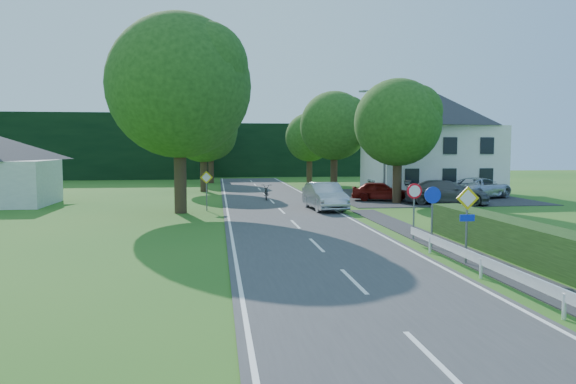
{
  "coord_description": "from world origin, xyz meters",
  "views": [
    {
      "loc": [
        -3.85,
        -9.45,
        3.86
      ],
      "look_at": [
        -0.38,
        17.93,
        1.67
      ],
      "focal_mm": 35.0,
      "sensor_mm": 36.0,
      "label": 1
    }
  ],
  "objects": [
    {
      "name": "parked_car_silver_a",
      "position": [
        11.13,
        36.01,
        0.82
      ],
      "size": [
        4.75,
        1.71,
        1.56
      ],
      "primitive_type": "imported",
      "rotation": [
        0.0,
        0.0,
        1.56
      ],
      "color": "#9D9DA1",
      "rests_on": "parking_pad"
    },
    {
      "name": "treeline_right",
      "position": [
        8.0,
        66.0,
        3.5
      ],
      "size": [
        30.0,
        5.0,
        7.0
      ],
      "primitive_type": "cube",
      "color": "black",
      "rests_on": "ground"
    },
    {
      "name": "parked_car_grey",
      "position": [
        11.53,
        26.67,
        0.85
      ],
      "size": [
        5.99,
        4.22,
        1.61
      ],
      "primitive_type": "imported",
      "rotation": [
        0.0,
        0.0,
        1.17
      ],
      "color": "#4F5054",
      "rests_on": "parking_pad"
    },
    {
      "name": "sign_roundabout",
      "position": [
        4.3,
        10.98,
        1.67
      ],
      "size": [
        0.64,
        0.08,
        2.37
      ],
      "color": "slate",
      "rests_on": "ground"
    },
    {
      "name": "line_centre",
      "position": [
        0.0,
        20.0,
        0.04
      ],
      "size": [
        0.12,
        80.0,
        0.01
      ],
      "primitive_type": null,
      "color": "white",
      "rests_on": "road"
    },
    {
      "name": "sign_priority_right",
      "position": [
        4.3,
        7.98,
        1.8
      ],
      "size": [
        0.78,
        0.09,
        2.59
      ],
      "color": "slate",
      "rests_on": "ground"
    },
    {
      "name": "moving_car",
      "position": [
        2.7,
        24.3,
        0.87
      ],
      "size": [
        2.12,
        5.17,
        1.67
      ],
      "primitive_type": "imported",
      "rotation": [
        0.0,
        0.0,
        0.07
      ],
      "color": "#BBBABF",
      "rests_on": "road"
    },
    {
      "name": "treeline_left",
      "position": [
        -28.0,
        62.0,
        4.0
      ],
      "size": [
        44.0,
        6.0,
        8.0
      ],
      "primitive_type": "cube",
      "color": "black",
      "rests_on": "ground"
    },
    {
      "name": "sign_priority_left",
      "position": [
        -4.5,
        24.98,
        1.72
      ],
      "size": [
        0.78,
        0.09,
        2.44
      ],
      "color": "slate",
      "rests_on": "ground"
    },
    {
      "name": "streetlight",
      "position": [
        8.06,
        30.0,
        4.46
      ],
      "size": [
        2.03,
        0.18,
        8.0
      ],
      "color": "slate",
      "rests_on": "ground"
    },
    {
      "name": "parasol",
      "position": [
        12.26,
        35.0,
        1.08
      ],
      "size": [
        2.66,
        2.7,
        2.08
      ],
      "primitive_type": "imported",
      "rotation": [
        0.0,
        0.0,
        -0.19
      ],
      "color": "red",
      "rests_on": "parking_pad"
    },
    {
      "name": "tree_left_far",
      "position": [
        -5.0,
        40.0,
        4.29
      ],
      "size": [
        7.0,
        7.0,
        8.58
      ],
      "primitive_type": null,
      "color": "#1E4314",
      "rests_on": "ground"
    },
    {
      "name": "tree_main",
      "position": [
        -6.0,
        24.0,
        5.82
      ],
      "size": [
        9.4,
        9.4,
        11.64
      ],
      "primitive_type": null,
      "color": "#1E4314",
      "rests_on": "ground"
    },
    {
      "name": "house_white",
      "position": [
        14.0,
        36.0,
        4.41
      ],
      "size": [
        10.6,
        8.4,
        8.6
      ],
      "color": "white",
      "rests_on": "ground"
    },
    {
      "name": "parked_car_red",
      "position": [
        7.8,
        29.68,
        0.74
      ],
      "size": [
        4.39,
        2.7,
        1.39
      ],
      "primitive_type": "imported",
      "rotation": [
        0.0,
        0.0,
        1.29
      ],
      "color": "#680F0B",
      "rests_on": "parking_pad"
    },
    {
      "name": "tree_left_back",
      "position": [
        -4.5,
        52.0,
        4.04
      ],
      "size": [
        6.6,
        6.6,
        8.07
      ],
      "primitive_type": null,
      "color": "#1E4314",
      "rests_on": "ground"
    },
    {
      "name": "line_edge_left",
      "position": [
        -3.25,
        20.0,
        0.04
      ],
      "size": [
        0.12,
        80.0,
        0.01
      ],
      "primitive_type": "cube",
      "color": "white",
      "rests_on": "road"
    },
    {
      "name": "parked_car_silver_b",
      "position": [
        15.79,
        30.53,
        0.83
      ],
      "size": [
        6.21,
        5.08,
        1.57
      ],
      "primitive_type": "imported",
      "rotation": [
        0.0,
        0.0,
        2.09
      ],
      "color": "silver",
      "rests_on": "parking_pad"
    },
    {
      "name": "line_edge_right",
      "position": [
        3.25,
        20.0,
        0.04
      ],
      "size": [
        0.12,
        80.0,
        0.01
      ],
      "primitive_type": "cube",
      "color": "white",
      "rests_on": "road"
    },
    {
      "name": "tree_right_back",
      "position": [
        6.0,
        50.0,
        3.78
      ],
      "size": [
        6.2,
        6.2,
        7.56
      ],
      "primitive_type": null,
      "color": "#1E4314",
      "rests_on": "ground"
    },
    {
      "name": "ground",
      "position": [
        0.0,
        0.0,
        0.0
      ],
      "size": [
        160.0,
        160.0,
        0.0
      ],
      "primitive_type": "plane",
      "color": "#255E1B",
      "rests_on": "ground"
    },
    {
      "name": "tree_right_mid",
      "position": [
        8.5,
        28.0,
        4.29
      ],
      "size": [
        7.0,
        7.0,
        8.58
      ],
      "primitive_type": null,
      "color": "#1E4314",
      "rests_on": "ground"
    },
    {
      "name": "parking_pad",
      "position": [
        12.0,
        33.0,
        0.02
      ],
      "size": [
        14.0,
        16.0,
        0.04
      ],
      "primitive_type": "cube",
      "color": "#232325",
      "rests_on": "ground"
    },
    {
      "name": "road",
      "position": [
        0.0,
        20.0,
        0.02
      ],
      "size": [
        7.0,
        80.0,
        0.04
      ],
      "primitive_type": "cube",
      "color": "#39393C",
      "rests_on": "ground"
    },
    {
      "name": "sign_speed_limit",
      "position": [
        4.3,
        12.97,
        1.77
      ],
      "size": [
        0.64,
        0.11,
        2.37
      ],
      "color": "slate",
      "rests_on": "ground"
    },
    {
      "name": "tree_right_far",
      "position": [
        7.0,
        42.0,
        4.54
      ],
      "size": [
        7.4,
        7.4,
        9.09
      ],
      "primitive_type": null,
      "color": "#1E4314",
      "rests_on": "ground"
    },
    {
      "name": "motorcycle",
      "position": [
        -0.27,
        31.48,
        0.61
      ],
      "size": [
        0.89,
        2.21,
        1.14
      ],
      "primitive_type": "imported",
      "rotation": [
        0.0,
        0.0,
        -0.06
      ],
      "color": "black",
      "rests_on": "road"
    }
  ]
}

